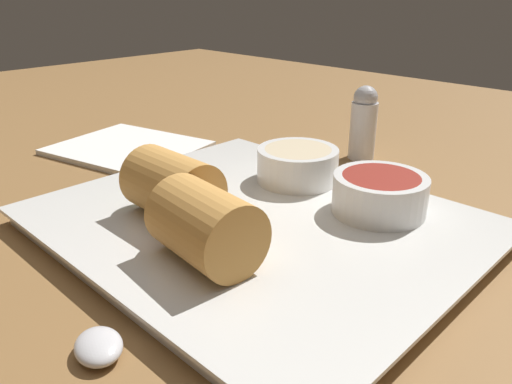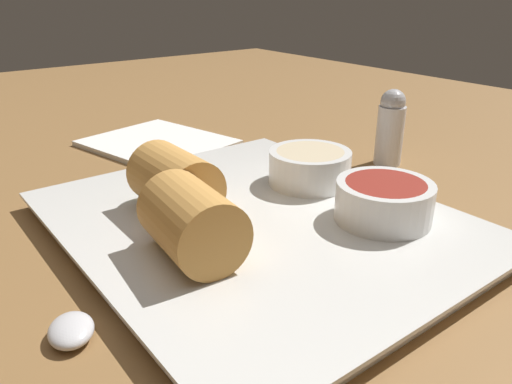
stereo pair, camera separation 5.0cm
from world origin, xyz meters
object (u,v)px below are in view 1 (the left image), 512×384
Objects in this scene: spoon at (108,374)px; napkin at (128,148)px; serving_plate at (256,224)px; dipping_bowl_near at (298,163)px; dipping_bowl_far at (380,193)px; salt_shaker at (363,123)px.

napkin is at bearing 146.25° from spoon.
serving_plate reaches higher than spoon.
serving_plate is 1.74× the size of napkin.
spoon is at bearing -70.89° from dipping_bowl_near.
spoon is (8.47, -24.44, -2.66)cm from dipping_bowl_near.
napkin is (-31.72, -2.84, -2.85)cm from dipping_bowl_far.
napkin is (-31.25, 20.88, -0.19)cm from spoon.
napkin is (-25.35, 4.44, -0.46)cm from serving_plate.
salt_shaker reaches higher than dipping_bowl_near.
dipping_bowl_far reaches higher than napkin.
dipping_bowl_near is 8.96cm from dipping_bowl_far.
salt_shaker is at bearing 101.49° from serving_plate.
dipping_bowl_near is 0.45× the size of spoon.
dipping_bowl_near is 0.90× the size of salt_shaker.
napkin is at bearing 170.06° from serving_plate.
napkin is 27.18cm from salt_shaker.
dipping_bowl_near is 23.23cm from napkin.
salt_shaker reaches higher than dipping_bowl_far.
dipping_bowl_far is 17.61cm from salt_shaker.
salt_shaker reaches higher than spoon.
dipping_bowl_far is (6.36, 7.29, 2.39)cm from serving_plate.
spoon is (-0.47, -23.72, -2.66)cm from dipping_bowl_far.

